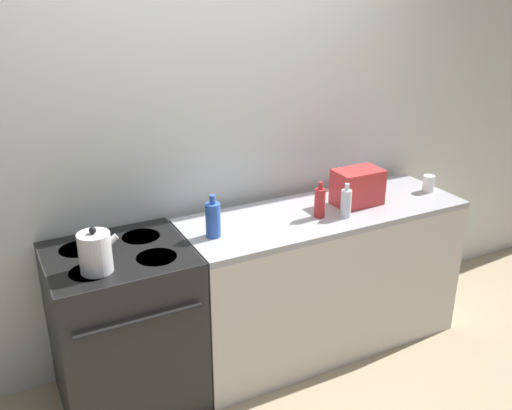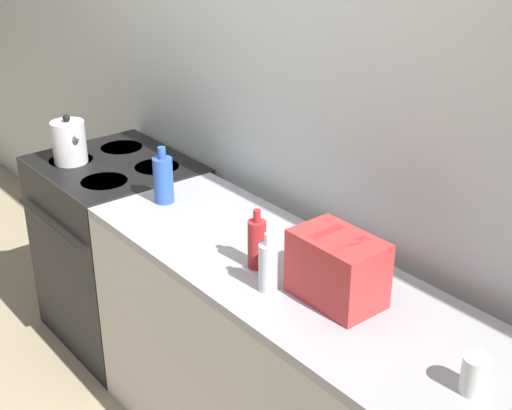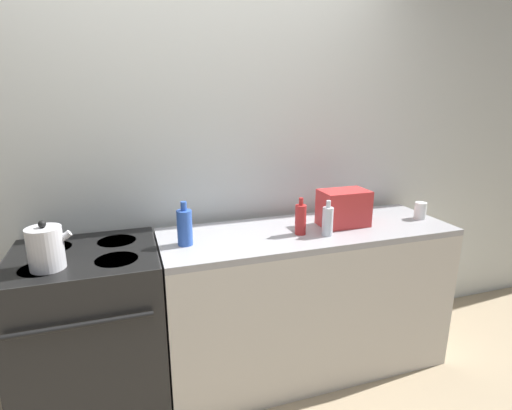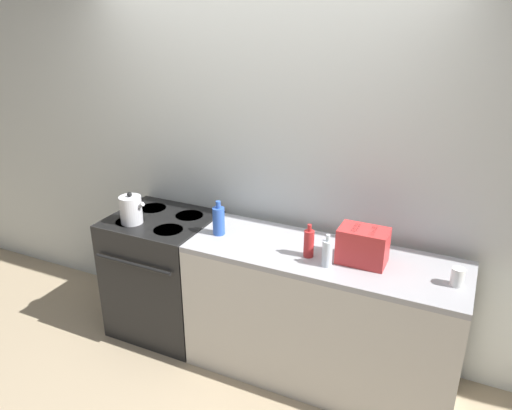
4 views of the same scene
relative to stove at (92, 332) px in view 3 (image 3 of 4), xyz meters
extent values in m
cube|color=silver|center=(0.62, 0.37, 0.83)|extent=(8.00, 0.05, 2.60)
cube|color=black|center=(0.00, 0.00, -0.01)|extent=(0.72, 0.63, 0.91)
cube|color=black|center=(0.00, 0.00, 0.43)|extent=(0.70, 0.62, 0.02)
cylinder|color=black|center=(-0.16, -0.13, 0.44)|extent=(0.20, 0.20, 0.01)
cylinder|color=black|center=(0.16, -0.13, 0.44)|extent=(0.20, 0.20, 0.01)
cylinder|color=black|center=(-0.16, 0.13, 0.44)|extent=(0.20, 0.20, 0.01)
cylinder|color=black|center=(0.16, 0.13, 0.44)|extent=(0.20, 0.20, 0.01)
cylinder|color=black|center=(0.00, -0.34, 0.24)|extent=(0.61, 0.02, 0.02)
cube|color=silver|center=(1.23, -0.02, -0.03)|extent=(1.72, 0.59, 0.88)
cube|color=#A3A3A8|center=(1.23, -0.02, 0.43)|extent=(1.72, 0.59, 0.04)
cylinder|color=silver|center=(-0.13, -0.14, 0.54)|extent=(0.15, 0.15, 0.19)
sphere|color=black|center=(-0.13, -0.14, 0.66)|extent=(0.03, 0.03, 0.03)
cylinder|color=silver|center=(-0.06, -0.14, 0.58)|extent=(0.09, 0.03, 0.07)
cube|color=red|center=(1.45, -0.02, 0.55)|extent=(0.28, 0.18, 0.22)
cube|color=black|center=(1.41, -0.02, 0.66)|extent=(0.03, 0.13, 0.01)
cube|color=black|center=(1.50, -0.02, 0.66)|extent=(0.03, 0.13, 0.01)
cylinder|color=#B72828|center=(1.15, -0.08, 0.53)|extent=(0.06, 0.06, 0.17)
cylinder|color=#B72828|center=(1.15, -0.08, 0.63)|extent=(0.02, 0.02, 0.04)
cylinder|color=silver|center=(1.28, -0.15, 0.53)|extent=(0.06, 0.06, 0.16)
cylinder|color=silver|center=(1.28, -0.15, 0.63)|extent=(0.02, 0.02, 0.04)
cylinder|color=#2D56B7|center=(0.50, -0.04, 0.54)|extent=(0.08, 0.08, 0.19)
cylinder|color=#2D56B7|center=(0.50, -0.04, 0.66)|extent=(0.03, 0.03, 0.05)
cylinder|color=white|center=(1.99, -0.05, 0.50)|extent=(0.07, 0.07, 0.11)
camera|label=1|loc=(-0.54, -2.58, 1.75)|focal=40.00mm
camera|label=2|loc=(2.77, -1.39, 1.65)|focal=50.00mm
camera|label=3|loc=(0.24, -2.02, 1.21)|focal=28.00mm
camera|label=4|loc=(2.00, -2.63, 1.89)|focal=35.00mm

